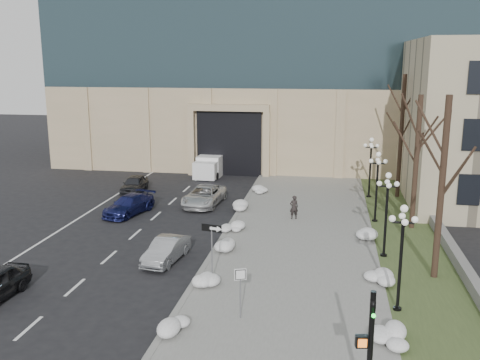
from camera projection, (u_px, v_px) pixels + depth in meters
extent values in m
cube|color=gray|center=(297.00, 243.00, 31.38)|extent=(9.00, 40.00, 0.12)
cube|color=gray|center=(222.00, 238.00, 32.12)|extent=(0.30, 40.00, 0.14)
cube|color=#3A4924|center=(412.00, 249.00, 30.31)|extent=(4.00, 40.00, 0.10)
cube|color=slate|center=(442.00, 235.00, 31.84)|extent=(0.50, 30.00, 0.70)
cube|color=tan|center=(264.00, 121.00, 58.33)|extent=(40.00, 20.00, 8.00)
cube|color=black|center=(231.00, 142.00, 50.23)|extent=(6.00, 2.50, 6.00)
cube|color=tan|center=(228.00, 108.00, 48.15)|extent=(7.50, 0.60, 0.60)
cube|color=tan|center=(191.00, 143.00, 49.46)|extent=(0.60, 0.60, 6.00)
cube|color=tan|center=(266.00, 145.00, 48.31)|extent=(0.60, 0.60, 6.00)
cube|color=black|center=(469.00, 189.00, 33.92)|extent=(1.40, 0.25, 2.00)
cube|color=black|center=(474.00, 135.00, 33.14)|extent=(1.40, 0.25, 2.00)
cube|color=black|center=(480.00, 77.00, 32.37)|extent=(1.40, 0.25, 2.00)
imported|color=#95989C|center=(166.00, 250.00, 28.49)|extent=(1.80, 3.97, 1.26)
imported|color=navy|center=(129.00, 205.00, 37.20)|extent=(2.94, 4.84, 1.31)
imported|color=silver|center=(204.00, 196.00, 39.52)|extent=(2.70, 5.27, 1.42)
imported|color=#2C2D31|center=(134.00, 184.00, 43.40)|extent=(1.92, 4.09, 1.35)
imported|color=black|center=(294.00, 207.00, 35.66)|extent=(0.69, 0.58, 1.61)
cube|color=white|center=(214.00, 163.00, 50.51)|extent=(2.30, 4.88, 1.92)
cube|color=white|center=(206.00, 170.00, 47.79)|extent=(2.08, 1.62, 1.54)
cylinder|color=black|center=(196.00, 175.00, 48.28)|extent=(0.27, 0.68, 0.67)
cylinder|color=black|center=(217.00, 176.00, 47.89)|extent=(0.27, 0.68, 0.67)
cylinder|color=black|center=(208.00, 166.00, 52.22)|extent=(0.27, 0.68, 0.67)
cylinder|color=black|center=(227.00, 167.00, 51.83)|extent=(0.27, 0.68, 0.67)
cylinder|color=slate|center=(212.00, 254.00, 25.75)|extent=(0.07, 0.07, 2.82)
cube|color=black|center=(212.00, 228.00, 25.46)|extent=(1.02, 0.25, 0.35)
cube|color=white|center=(214.00, 229.00, 25.38)|extent=(0.48, 0.11, 0.13)
cone|color=white|center=(220.00, 229.00, 25.28)|extent=(0.29, 0.33, 0.28)
cylinder|color=slate|center=(240.00, 295.00, 21.91)|extent=(0.06, 0.06, 2.24)
cube|color=white|center=(240.00, 274.00, 21.70)|extent=(0.48, 0.20, 0.49)
cube|color=black|center=(240.00, 275.00, 21.68)|extent=(0.41, 0.15, 0.43)
cube|color=white|center=(240.00, 275.00, 21.67)|extent=(0.35, 0.13, 0.37)
cylinder|color=black|center=(370.00, 357.00, 15.58)|extent=(0.17, 0.17, 4.17)
imported|color=black|center=(372.00, 315.00, 15.28)|extent=(0.30, 0.95, 0.19)
sphere|color=#19E533|center=(374.00, 316.00, 15.12)|extent=(0.12, 0.12, 0.12)
cube|color=black|center=(362.00, 341.00, 15.47)|extent=(0.39, 0.26, 0.36)
cube|color=orange|center=(363.00, 343.00, 15.36)|extent=(0.26, 0.06, 0.26)
ellipsoid|color=white|center=(177.00, 328.00, 20.92)|extent=(1.10, 1.60, 0.36)
ellipsoid|color=white|center=(203.00, 285.00, 24.87)|extent=(1.10, 1.60, 0.36)
ellipsoid|color=white|center=(224.00, 250.00, 29.48)|extent=(1.10, 1.60, 0.36)
ellipsoid|color=white|center=(233.00, 227.00, 33.42)|extent=(1.10, 1.60, 0.36)
ellipsoid|color=white|center=(246.00, 207.00, 38.08)|extent=(1.10, 1.60, 0.36)
ellipsoid|color=white|center=(258.00, 191.00, 42.80)|extent=(1.10, 1.60, 0.36)
ellipsoid|color=white|center=(391.00, 339.00, 20.08)|extent=(1.10, 1.60, 0.36)
ellipsoid|color=white|center=(382.00, 279.00, 25.56)|extent=(1.10, 1.60, 0.36)
ellipsoid|color=white|center=(363.00, 238.00, 31.36)|extent=(1.10, 1.60, 0.36)
cylinder|color=black|center=(397.00, 310.00, 22.89)|extent=(0.36, 0.36, 0.20)
cylinder|color=black|center=(400.00, 268.00, 22.47)|extent=(0.14, 0.14, 4.00)
cylinder|color=black|center=(403.00, 223.00, 22.03)|extent=(0.10, 0.90, 0.10)
cylinder|color=black|center=(403.00, 223.00, 22.03)|extent=(0.90, 0.10, 0.10)
sphere|color=white|center=(404.00, 209.00, 21.89)|extent=(0.32, 0.32, 0.32)
sphere|color=white|center=(415.00, 220.00, 21.92)|extent=(0.28, 0.28, 0.28)
sphere|color=white|center=(392.00, 219.00, 22.07)|extent=(0.28, 0.28, 0.28)
sphere|color=white|center=(402.00, 216.00, 22.43)|extent=(0.28, 0.28, 0.28)
sphere|color=white|center=(405.00, 222.00, 21.56)|extent=(0.28, 0.28, 0.28)
cylinder|color=black|center=(384.00, 256.00, 29.14)|extent=(0.36, 0.36, 0.20)
cylinder|color=black|center=(386.00, 223.00, 28.72)|extent=(0.14, 0.14, 4.00)
cylinder|color=black|center=(388.00, 186.00, 28.27)|extent=(0.10, 0.90, 0.10)
cylinder|color=black|center=(388.00, 186.00, 28.27)|extent=(0.90, 0.10, 0.10)
sphere|color=white|center=(389.00, 175.00, 28.14)|extent=(0.32, 0.32, 0.32)
sphere|color=white|center=(397.00, 184.00, 28.17)|extent=(0.28, 0.28, 0.28)
sphere|color=white|center=(379.00, 183.00, 28.32)|extent=(0.28, 0.28, 0.28)
sphere|color=white|center=(387.00, 182.00, 28.67)|extent=(0.28, 0.28, 0.28)
sphere|color=white|center=(389.00, 186.00, 27.81)|extent=(0.28, 0.28, 0.28)
cylinder|color=black|center=(375.00, 221.00, 35.39)|extent=(0.36, 0.36, 0.20)
cylinder|color=black|center=(376.00, 193.00, 34.97)|extent=(0.14, 0.14, 4.00)
cylinder|color=black|center=(378.00, 163.00, 34.52)|extent=(0.10, 0.90, 0.10)
cylinder|color=black|center=(378.00, 163.00, 34.52)|extent=(0.90, 0.10, 0.10)
sphere|color=white|center=(379.00, 154.00, 34.39)|extent=(0.32, 0.32, 0.32)
sphere|color=white|center=(385.00, 161.00, 34.42)|extent=(0.28, 0.28, 0.28)
sphere|color=white|center=(371.00, 161.00, 34.56)|extent=(0.28, 0.28, 0.28)
sphere|color=white|center=(378.00, 160.00, 34.92)|extent=(0.28, 0.28, 0.28)
sphere|color=white|center=(379.00, 162.00, 34.06)|extent=(0.28, 0.28, 0.28)
cylinder|color=black|center=(369.00, 197.00, 41.63)|extent=(0.36, 0.36, 0.20)
cylinder|color=black|center=(370.00, 173.00, 41.21)|extent=(0.14, 0.14, 4.00)
cylinder|color=black|center=(371.00, 147.00, 40.77)|extent=(0.10, 0.90, 0.10)
cylinder|color=black|center=(371.00, 147.00, 40.77)|extent=(0.90, 0.10, 0.10)
sphere|color=white|center=(372.00, 140.00, 40.64)|extent=(0.32, 0.32, 0.32)
sphere|color=white|center=(377.00, 146.00, 40.66)|extent=(0.28, 0.28, 0.28)
sphere|color=white|center=(365.00, 145.00, 40.81)|extent=(0.28, 0.28, 0.28)
sphere|color=white|center=(371.00, 145.00, 41.17)|extent=(0.28, 0.28, 0.28)
sphere|color=white|center=(372.00, 146.00, 40.31)|extent=(0.28, 0.28, 0.28)
cylinder|color=black|center=(441.00, 190.00, 25.40)|extent=(0.32, 0.32, 9.00)
cylinder|color=black|center=(416.00, 164.00, 33.14)|extent=(0.32, 0.32, 8.50)
cylinder|color=black|center=(401.00, 137.00, 40.72)|extent=(0.32, 0.32, 9.50)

